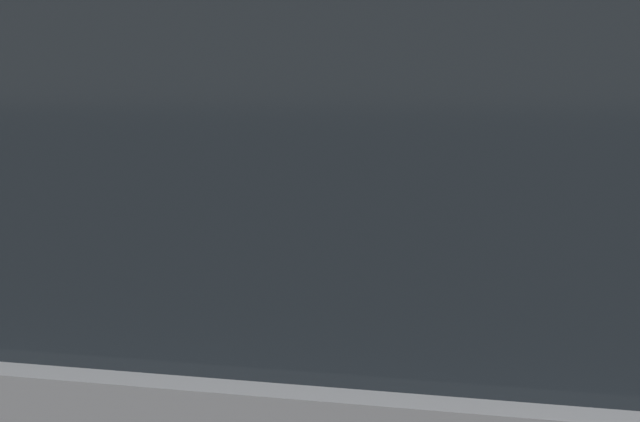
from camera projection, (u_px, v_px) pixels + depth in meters
sidewalk_curb at (297, 411)px, 5.73m from camera, size 36.00×3.21×0.14m
parking_meter at (272, 212)px, 4.39m from camera, size 0.15×0.17×1.41m
pedestrian_at_meter at (462, 207)px, 4.42m from camera, size 0.58×0.64×1.74m
parked_hatchback_gray at (506, 411)px, 2.51m from camera, size 4.01×1.78×1.81m
background_railing at (378, 214)px, 6.99m from camera, size 24.06×0.06×1.00m
backdrop_wall at (454, 128)px, 8.92m from camera, size 32.00×0.50×2.52m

